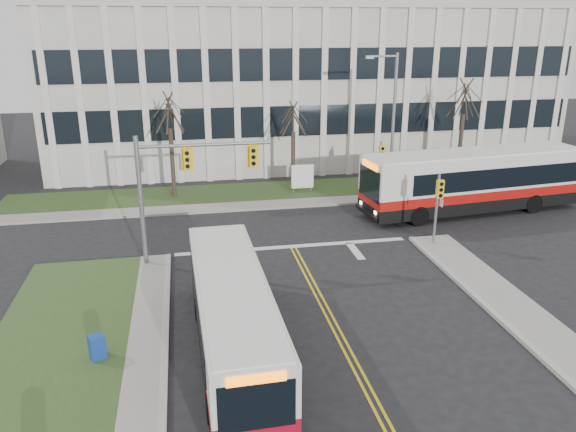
# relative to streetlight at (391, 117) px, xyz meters

# --- Properties ---
(ground) EXTENTS (120.00, 120.00, 0.00)m
(ground) POSITION_rel_streetlight_xyz_m (-8.03, -16.20, -5.19)
(ground) COLOR black
(ground) RESTS_ON ground
(sidewalk_cross) EXTENTS (44.00, 1.60, 0.14)m
(sidewalk_cross) POSITION_rel_streetlight_xyz_m (-3.03, -1.00, -5.12)
(sidewalk_cross) COLOR #9E9B93
(sidewalk_cross) RESTS_ON ground
(building_lawn) EXTENTS (44.00, 5.00, 0.12)m
(building_lawn) POSITION_rel_streetlight_xyz_m (-3.03, 1.80, -5.13)
(building_lawn) COLOR #344E21
(building_lawn) RESTS_ON ground
(office_building) EXTENTS (40.00, 16.00, 12.00)m
(office_building) POSITION_rel_streetlight_xyz_m (-3.03, 13.80, 0.81)
(office_building) COLOR silver
(office_building) RESTS_ON ground
(mast_arm_signal) EXTENTS (6.11, 0.38, 6.20)m
(mast_arm_signal) POSITION_rel_streetlight_xyz_m (-13.65, -9.04, -0.94)
(mast_arm_signal) COLOR slate
(mast_arm_signal) RESTS_ON ground
(signal_pole_near) EXTENTS (0.34, 0.39, 3.80)m
(signal_pole_near) POSITION_rel_streetlight_xyz_m (-0.83, -9.30, -2.69)
(signal_pole_near) COLOR slate
(signal_pole_near) RESTS_ON ground
(signal_pole_far) EXTENTS (0.34, 0.39, 3.80)m
(signal_pole_far) POSITION_rel_streetlight_xyz_m (-0.83, -0.80, -2.69)
(signal_pole_far) COLOR slate
(signal_pole_far) RESTS_ON ground
(streetlight) EXTENTS (2.15, 0.25, 9.20)m
(streetlight) POSITION_rel_streetlight_xyz_m (0.00, 0.00, 0.00)
(streetlight) COLOR slate
(streetlight) RESTS_ON ground
(directory_sign) EXTENTS (1.50, 0.12, 2.00)m
(directory_sign) POSITION_rel_streetlight_xyz_m (-5.53, 1.30, -4.02)
(directory_sign) COLOR slate
(directory_sign) RESTS_ON ground
(tree_left) EXTENTS (1.80, 1.80, 7.70)m
(tree_left) POSITION_rel_streetlight_xyz_m (-14.03, 1.80, 0.32)
(tree_left) COLOR #42352B
(tree_left) RESTS_ON ground
(tree_mid) EXTENTS (1.80, 1.80, 6.82)m
(tree_mid) POSITION_rel_streetlight_xyz_m (-6.03, 2.00, -0.31)
(tree_mid) COLOR #42352B
(tree_mid) RESTS_ON ground
(tree_right) EXTENTS (1.80, 1.80, 8.25)m
(tree_right) POSITION_rel_streetlight_xyz_m (5.97, 1.80, 0.71)
(tree_right) COLOR #42352B
(tree_right) RESTS_ON ground
(bus_main) EXTENTS (2.55, 10.68, 2.84)m
(bus_main) POSITION_rel_streetlight_xyz_m (-11.97, -17.39, -3.78)
(bus_main) COLOR silver
(bus_main) RESTS_ON ground
(bus_cross) EXTENTS (14.00, 4.52, 3.67)m
(bus_cross) POSITION_rel_streetlight_xyz_m (3.81, -4.34, -3.36)
(bus_cross) COLOR silver
(bus_cross) RESTS_ON ground
(newspaper_box_blue) EXTENTS (0.64, 0.62, 0.95)m
(newspaper_box_blue) POSITION_rel_streetlight_xyz_m (-16.54, -16.95, -4.72)
(newspaper_box_blue) COLOR navy
(newspaper_box_blue) RESTS_ON ground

